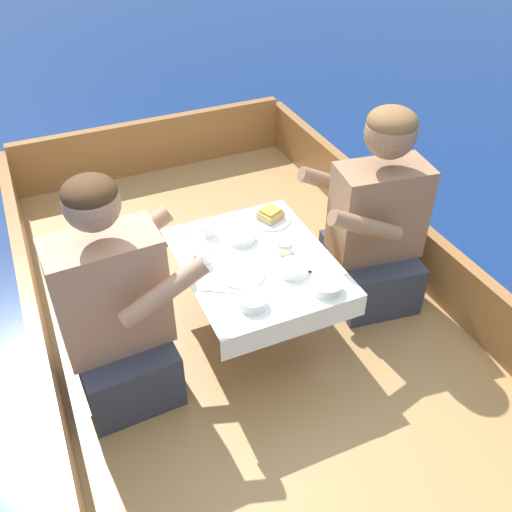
{
  "coord_description": "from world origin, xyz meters",
  "views": [
    {
      "loc": [
        -0.76,
        -1.66,
        2.17
      ],
      "look_at": [
        0.0,
        0.04,
        0.73
      ],
      "focal_mm": 40.0,
      "sensor_mm": 36.0,
      "label": 1
    }
  ],
  "objects_px": {
    "tin_can": "(285,247)",
    "person_port": "(116,314)",
    "coffee_cup_port": "(209,229)",
    "sandwich": "(271,214)",
    "person_starboard": "(375,226)",
    "coffee_cup_starboard": "(201,257)"
  },
  "relations": [
    {
      "from": "tin_can",
      "to": "person_port",
      "type": "bearing_deg",
      "value": -176.03
    },
    {
      "from": "person_port",
      "to": "coffee_cup_port",
      "type": "height_order",
      "value": "person_port"
    },
    {
      "from": "sandwich",
      "to": "coffee_cup_port",
      "type": "distance_m",
      "value": 0.3
    },
    {
      "from": "coffee_cup_port",
      "to": "tin_can",
      "type": "relative_size",
      "value": 1.33
    },
    {
      "from": "person_port",
      "to": "person_starboard",
      "type": "relative_size",
      "value": 1.01
    },
    {
      "from": "person_starboard",
      "to": "tin_can",
      "type": "xyz_separation_m",
      "value": [
        -0.47,
        -0.03,
        0.04
      ]
    },
    {
      "from": "sandwich",
      "to": "tin_can",
      "type": "distance_m",
      "value": 0.25
    },
    {
      "from": "person_port",
      "to": "coffee_cup_port",
      "type": "xyz_separation_m",
      "value": [
        0.49,
        0.3,
        0.06
      ]
    },
    {
      "from": "person_port",
      "to": "person_starboard",
      "type": "xyz_separation_m",
      "value": [
        1.21,
        0.08,
        0.01
      ]
    },
    {
      "from": "person_starboard",
      "to": "sandwich",
      "type": "xyz_separation_m",
      "value": [
        -0.42,
        0.22,
        0.05
      ]
    },
    {
      "from": "coffee_cup_port",
      "to": "coffee_cup_starboard",
      "type": "relative_size",
      "value": 0.97
    },
    {
      "from": "sandwich",
      "to": "coffee_cup_port",
      "type": "xyz_separation_m",
      "value": [
        -0.3,
        0.01,
        -0.0
      ]
    },
    {
      "from": "person_starboard",
      "to": "coffee_cup_starboard",
      "type": "height_order",
      "value": "person_starboard"
    },
    {
      "from": "coffee_cup_port",
      "to": "person_port",
      "type": "bearing_deg",
      "value": -148.13
    },
    {
      "from": "person_starboard",
      "to": "tin_can",
      "type": "bearing_deg",
      "value": 11.68
    },
    {
      "from": "person_port",
      "to": "person_starboard",
      "type": "height_order",
      "value": "person_port"
    },
    {
      "from": "person_starboard",
      "to": "coffee_cup_starboard",
      "type": "bearing_deg",
      "value": 4.83
    },
    {
      "from": "person_starboard",
      "to": "sandwich",
      "type": "relative_size",
      "value": 7.8
    },
    {
      "from": "sandwich",
      "to": "coffee_cup_starboard",
      "type": "height_order",
      "value": "same"
    },
    {
      "from": "coffee_cup_starboard",
      "to": "tin_can",
      "type": "height_order",
      "value": "coffee_cup_starboard"
    },
    {
      "from": "person_starboard",
      "to": "coffee_cup_port",
      "type": "relative_size",
      "value": 10.83
    },
    {
      "from": "person_port",
      "to": "coffee_cup_port",
      "type": "distance_m",
      "value": 0.58
    }
  ]
}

